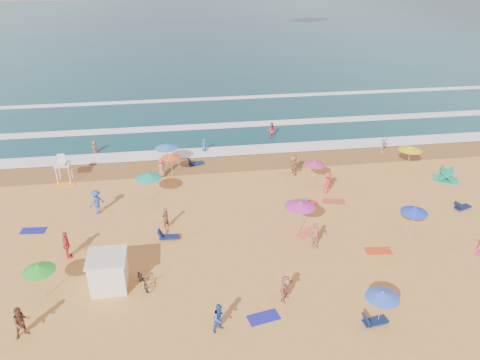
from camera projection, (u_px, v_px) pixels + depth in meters
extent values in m
plane|color=gold|center=(221.00, 242.00, 31.26)|extent=(220.00, 220.00, 0.00)
cube|color=#0C4756|center=(181.00, 32.00, 105.38)|extent=(220.00, 140.00, 0.18)
plane|color=olive|center=(206.00, 164.00, 42.29)|extent=(220.00, 220.00, 0.00)
cube|color=white|center=(204.00, 152.00, 44.45)|extent=(200.00, 2.20, 0.05)
cube|color=white|center=(199.00, 127.00, 50.63)|extent=(200.00, 1.60, 0.05)
cube|color=white|center=(194.00, 99.00, 59.45)|extent=(200.00, 1.20, 0.05)
cube|color=white|center=(109.00, 272.00, 26.80)|extent=(2.00, 2.00, 2.00)
cube|color=silver|center=(106.00, 257.00, 26.32)|extent=(2.20, 2.20, 0.12)
imported|color=black|center=(143.00, 280.00, 27.02)|extent=(1.23, 1.90, 0.95)
cone|color=yellow|center=(411.00, 148.00, 40.39)|extent=(2.04, 2.04, 0.35)
cone|color=#14A88C|center=(148.00, 176.00, 35.40)|extent=(2.01, 2.01, 0.35)
cone|color=blue|center=(383.00, 295.00, 23.79)|extent=(1.77, 1.77, 0.35)
cone|color=#C82C71|center=(315.00, 163.00, 38.10)|extent=(1.76, 1.76, 0.35)
cone|color=green|center=(38.00, 268.00, 25.53)|extent=(1.78, 1.78, 0.35)
cone|color=#C42BA2|center=(300.00, 204.00, 31.21)|extent=(2.07, 2.07, 0.35)
cone|color=blue|center=(166.00, 146.00, 40.95)|extent=(2.07, 2.07, 0.35)
cone|color=#1C3BEE|center=(415.00, 210.00, 30.87)|extent=(1.80, 1.80, 0.35)
cone|color=#FF521A|center=(171.00, 156.00, 39.14)|extent=(1.60, 1.60, 0.35)
cube|color=#101C51|center=(169.00, 237.00, 31.52)|extent=(1.32, 0.62, 0.34)
cube|color=#0F204C|center=(375.00, 321.00, 24.48)|extent=(1.36, 0.72, 0.34)
cube|color=#0E1B47|center=(463.00, 207.00, 35.08)|extent=(1.41, 0.94, 0.34)
cube|color=#101F50|center=(196.00, 163.00, 42.10)|extent=(1.41, 0.92, 0.34)
cube|color=#1C1AA4|center=(33.00, 231.00, 32.49)|extent=(1.77, 1.01, 0.03)
cube|color=#F9A01B|center=(65.00, 184.00, 38.70)|extent=(1.72, 0.90, 0.03)
cube|color=#F35C39|center=(306.00, 233.00, 32.17)|extent=(1.90, 1.63, 0.03)
cube|color=red|center=(308.00, 205.00, 35.68)|extent=(1.89, 1.67, 0.03)
cube|color=#1C1BAD|center=(263.00, 317.00, 24.95)|extent=(1.84, 1.19, 0.03)
cube|color=#28A26A|center=(299.00, 202.00, 36.14)|extent=(1.81, 1.11, 0.03)
cube|color=#D64217|center=(378.00, 251.00, 30.35)|extent=(1.78, 1.03, 0.03)
cube|color=#BB532C|center=(334.00, 202.00, 36.13)|extent=(1.86, 1.24, 0.03)
imported|color=brown|center=(95.00, 148.00, 44.20)|extent=(0.52, 0.78, 1.55)
imported|color=tan|center=(384.00, 145.00, 44.28)|extent=(1.14, 1.13, 1.58)
imported|color=#DD373E|center=(66.00, 245.00, 29.32)|extent=(0.66, 1.17, 1.89)
imported|color=#A5654C|center=(161.00, 168.00, 39.72)|extent=(0.90, 0.70, 1.64)
imported|color=#E4A177|center=(315.00, 236.00, 30.33)|extent=(1.09, 0.48, 1.84)
imported|color=blue|center=(96.00, 202.00, 34.22)|extent=(1.38, 1.33, 1.89)
imported|color=#AF7C50|center=(293.00, 165.00, 40.03)|extent=(0.86, 1.79, 1.85)
imported|color=brown|center=(21.00, 322.00, 23.42)|extent=(1.10, 1.02, 1.80)
imported|color=blue|center=(204.00, 147.00, 44.45)|extent=(0.72, 0.66, 1.66)
imported|color=tan|center=(285.00, 288.00, 25.85)|extent=(1.29, 1.49, 1.62)
imported|color=#2455A9|center=(220.00, 318.00, 23.79)|extent=(1.01, 0.94, 1.67)
imported|color=brown|center=(165.00, 218.00, 32.50)|extent=(0.67, 0.67, 1.56)
imported|color=red|center=(327.00, 183.00, 37.08)|extent=(1.33, 1.22, 1.79)
imported|color=#D73548|center=(271.00, 131.00, 48.10)|extent=(0.90, 0.73, 1.75)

